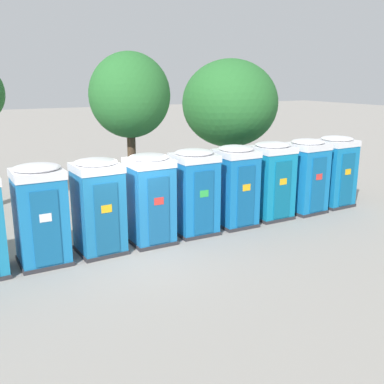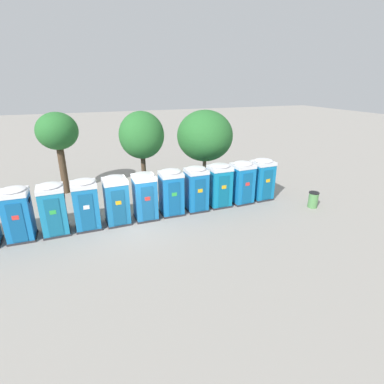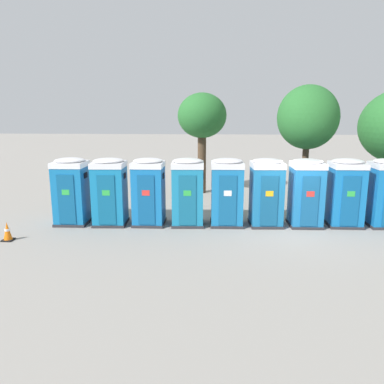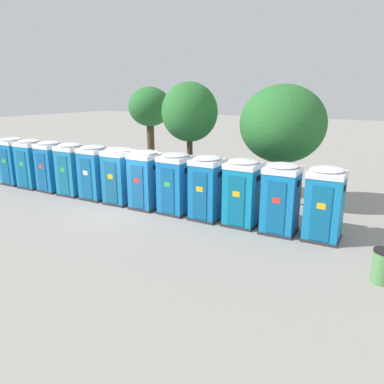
{
  "view_description": "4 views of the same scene",
  "coord_description": "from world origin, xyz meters",
  "px_view_note": "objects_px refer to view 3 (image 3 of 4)",
  "views": [
    {
      "loc": [
        -3.96,
        -10.61,
        4.56
      ],
      "look_at": [
        2.11,
        0.65,
        1.28
      ],
      "focal_mm": 42.0,
      "sensor_mm": 36.0,
      "label": 1
    },
    {
      "loc": [
        -2.03,
        -14.03,
        7.01
      ],
      "look_at": [
        3.42,
        0.7,
        1.1
      ],
      "focal_mm": 28.0,
      "sensor_mm": 36.0,
      "label": 2
    },
    {
      "loc": [
        -2.67,
        -13.33,
        4.21
      ],
      "look_at": [
        -3.55,
        0.45,
        1.26
      ],
      "focal_mm": 35.0,
      "sensor_mm": 36.0,
      "label": 3
    },
    {
      "loc": [
        10.61,
        -11.69,
        4.95
      ],
      "look_at": [
        2.98,
        0.68,
        1.01
      ],
      "focal_mm": 35.0,
      "sensor_mm": 36.0,
      "label": 4
    }
  ],
  "objects_px": {
    "portapotty_1": "(110,191)",
    "portapotty_3": "(188,192)",
    "portapotty_2": "(149,191)",
    "portapotty_6": "(306,192)",
    "portapotty_0": "(72,191)",
    "portapotty_5": "(266,192)",
    "traffic_cone": "(7,232)",
    "street_tree_1": "(308,118)",
    "portapotty_7": "(345,192)",
    "street_tree_0": "(202,117)",
    "portapotty_4": "(227,192)"
  },
  "relations": [
    {
      "from": "portapotty_1",
      "to": "street_tree_0",
      "type": "bearing_deg",
      "value": 61.4
    },
    {
      "from": "portapotty_1",
      "to": "street_tree_1",
      "type": "height_order",
      "value": "street_tree_1"
    },
    {
      "from": "portapotty_3",
      "to": "street_tree_0",
      "type": "relative_size",
      "value": 0.49
    },
    {
      "from": "portapotty_4",
      "to": "portapotty_7",
      "type": "distance_m",
      "value": 4.43
    },
    {
      "from": "portapotty_2",
      "to": "portapotty_3",
      "type": "bearing_deg",
      "value": 1.66
    },
    {
      "from": "street_tree_0",
      "to": "street_tree_1",
      "type": "distance_m",
      "value": 5.52
    },
    {
      "from": "portapotty_3",
      "to": "portapotty_2",
      "type": "bearing_deg",
      "value": -178.34
    },
    {
      "from": "portapotty_7",
      "to": "street_tree_1",
      "type": "bearing_deg",
      "value": 109.74
    },
    {
      "from": "portapotty_4",
      "to": "traffic_cone",
      "type": "bearing_deg",
      "value": -162.7
    },
    {
      "from": "portapotty_2",
      "to": "portapotty_0",
      "type": "bearing_deg",
      "value": -178.3
    },
    {
      "from": "portapotty_2",
      "to": "portapotty_3",
      "type": "relative_size",
      "value": 1.0
    },
    {
      "from": "portapotty_1",
      "to": "portapotty_6",
      "type": "height_order",
      "value": "same"
    },
    {
      "from": "portapotty_6",
      "to": "traffic_cone",
      "type": "xyz_separation_m",
      "value": [
        -10.3,
        -2.36,
        -0.97
      ]
    },
    {
      "from": "portapotty_3",
      "to": "portapotty_6",
      "type": "relative_size",
      "value": 1.0
    },
    {
      "from": "portapotty_1",
      "to": "portapotty_5",
      "type": "relative_size",
      "value": 1.0
    },
    {
      "from": "portapotty_0",
      "to": "portapotty_5",
      "type": "distance_m",
      "value": 7.38
    },
    {
      "from": "portapotty_0",
      "to": "traffic_cone",
      "type": "distance_m",
      "value": 2.72
    },
    {
      "from": "portapotty_2",
      "to": "portapotty_3",
      "type": "distance_m",
      "value": 1.48
    },
    {
      "from": "portapotty_0",
      "to": "portapotty_3",
      "type": "relative_size",
      "value": 1.0
    },
    {
      "from": "portapotty_0",
      "to": "street_tree_0",
      "type": "distance_m",
      "value": 8.09
    },
    {
      "from": "street_tree_1",
      "to": "portapotty_0",
      "type": "bearing_deg",
      "value": -162.25
    },
    {
      "from": "portapotty_5",
      "to": "portapotty_6",
      "type": "xyz_separation_m",
      "value": [
        1.48,
        0.04,
        0.0
      ]
    },
    {
      "from": "street_tree_0",
      "to": "traffic_cone",
      "type": "relative_size",
      "value": 8.11
    },
    {
      "from": "portapotty_6",
      "to": "portapotty_7",
      "type": "height_order",
      "value": "same"
    },
    {
      "from": "portapotty_5",
      "to": "portapotty_7",
      "type": "height_order",
      "value": "same"
    },
    {
      "from": "portapotty_3",
      "to": "traffic_cone",
      "type": "bearing_deg",
      "value": -159.35
    },
    {
      "from": "portapotty_3",
      "to": "street_tree_1",
      "type": "distance_m",
      "value": 6.33
    },
    {
      "from": "portapotty_1",
      "to": "street_tree_0",
      "type": "xyz_separation_m",
      "value": [
        3.26,
        5.98,
        2.66
      ]
    },
    {
      "from": "portapotty_4",
      "to": "portapotty_7",
      "type": "relative_size",
      "value": 1.0
    },
    {
      "from": "portapotty_7",
      "to": "street_tree_1",
      "type": "xyz_separation_m",
      "value": [
        -0.94,
        2.61,
        2.68
      ]
    },
    {
      "from": "street_tree_1",
      "to": "portapotty_5",
      "type": "bearing_deg",
      "value": -126.02
    },
    {
      "from": "portapotty_0",
      "to": "portapotty_2",
      "type": "height_order",
      "value": "same"
    },
    {
      "from": "portapotty_0",
      "to": "street_tree_0",
      "type": "xyz_separation_m",
      "value": [
        4.74,
        5.99,
        2.66
      ]
    },
    {
      "from": "portapotty_4",
      "to": "portapotty_3",
      "type": "bearing_deg",
      "value": -177.1
    },
    {
      "from": "portapotty_1",
      "to": "portapotty_2",
      "type": "bearing_deg",
      "value": 3.18
    },
    {
      "from": "portapotty_2",
      "to": "portapotty_7",
      "type": "xyz_separation_m",
      "value": [
        7.37,
        0.3,
        -0.0
      ]
    },
    {
      "from": "portapotty_5",
      "to": "traffic_cone",
      "type": "xyz_separation_m",
      "value": [
        -8.83,
        -2.32,
        -0.97
      ]
    },
    {
      "from": "portapotty_5",
      "to": "traffic_cone",
      "type": "relative_size",
      "value": 3.97
    },
    {
      "from": "portapotty_4",
      "to": "portapotty_6",
      "type": "xyz_separation_m",
      "value": [
        2.95,
        0.07,
        0.0
      ]
    },
    {
      "from": "portapotty_4",
      "to": "portapotty_5",
      "type": "bearing_deg",
      "value": 1.33
    },
    {
      "from": "portapotty_1",
      "to": "street_tree_1",
      "type": "distance_m",
      "value": 8.87
    },
    {
      "from": "portapotty_0",
      "to": "portapotty_6",
      "type": "distance_m",
      "value": 8.85
    },
    {
      "from": "portapotty_1",
      "to": "portapotty_5",
      "type": "distance_m",
      "value": 5.9
    },
    {
      "from": "portapotty_1",
      "to": "portapotty_2",
      "type": "xyz_separation_m",
      "value": [
        1.47,
        0.08,
        0.0
      ]
    },
    {
      "from": "portapotty_1",
      "to": "portapotty_3",
      "type": "bearing_deg",
      "value": 2.42
    },
    {
      "from": "portapotty_6",
      "to": "traffic_cone",
      "type": "relative_size",
      "value": 3.97
    },
    {
      "from": "portapotty_1",
      "to": "portapotty_7",
      "type": "distance_m",
      "value": 8.85
    },
    {
      "from": "portapotty_3",
      "to": "traffic_cone",
      "type": "distance_m",
      "value": 6.36
    },
    {
      "from": "portapotty_2",
      "to": "portapotty_6",
      "type": "distance_m",
      "value": 5.9
    },
    {
      "from": "portapotty_6",
      "to": "portapotty_3",
      "type": "bearing_deg",
      "value": -178.09
    }
  ]
}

